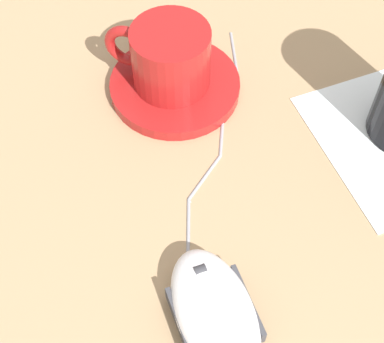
# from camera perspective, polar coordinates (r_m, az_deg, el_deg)

# --- Properties ---
(ground_plane) EXTENTS (3.00, 3.00, 0.00)m
(ground_plane) POSITION_cam_1_polar(r_m,az_deg,el_deg) (0.55, 12.50, 0.48)
(ground_plane) COLOR #9E7F5B
(saucer) EXTENTS (0.13, 0.13, 0.01)m
(saucer) POSITION_cam_1_polar(r_m,az_deg,el_deg) (0.59, -1.67, 8.30)
(saucer) COLOR maroon
(saucer) RESTS_ON ground
(coffee_cup) EXTENTS (0.10, 0.08, 0.06)m
(coffee_cup) POSITION_cam_1_polar(r_m,az_deg,el_deg) (0.56, -2.31, 11.05)
(coffee_cup) COLOR maroon
(coffee_cup) RESTS_ON saucer
(computer_mouse) EXTENTS (0.06, 0.11, 0.04)m
(computer_mouse) POSITION_cam_1_polar(r_m,az_deg,el_deg) (0.45, 2.20, -13.49)
(computer_mouse) COLOR silver
(computer_mouse) RESTS_ON ground
(mouse_cable) EXTENTS (0.12, 0.24, 0.00)m
(mouse_cable) POSITION_cam_1_polar(r_m,az_deg,el_deg) (0.56, 2.44, 4.03)
(mouse_cable) COLOR gray
(mouse_cable) RESTS_ON ground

